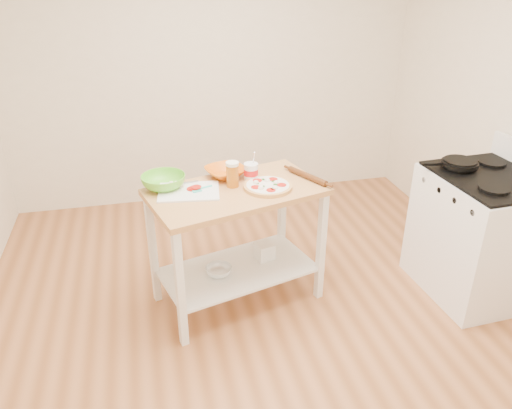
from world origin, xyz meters
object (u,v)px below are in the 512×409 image
at_px(prep_island, 237,222).
at_px(green_bowl, 164,182).
at_px(yogurt_tub, 251,172).
at_px(orange_bowl, 226,172).
at_px(cutting_board, 188,191).
at_px(shelf_glass_bowl, 219,271).
at_px(pizza, 268,186).
at_px(spatula, 201,189).
at_px(beer_pint, 232,174).
at_px(rolling_pin, 307,176).
at_px(shelf_bin, 264,251).
at_px(gas_stove, 480,234).
at_px(skillet, 459,163).
at_px(knife, 174,184).

distance_m(prep_island, green_bowl, 0.58).
height_order(prep_island, yogurt_tub, yogurt_tub).
bearing_deg(orange_bowl, yogurt_tub, -31.45).
distance_m(cutting_board, shelf_glass_bowl, 0.65).
xyz_separation_m(pizza, cutting_board, (-0.53, 0.06, -0.01)).
bearing_deg(green_bowl, cutting_board, -33.58).
bearing_deg(yogurt_tub, green_bowl, -179.97).
height_order(spatula, orange_bowl, orange_bowl).
relative_size(prep_island, beer_pint, 7.32).
distance_m(rolling_pin, shelf_bin, 0.67).
height_order(gas_stove, skillet, gas_stove).
relative_size(cutting_board, spatula, 3.05).
xyz_separation_m(orange_bowl, beer_pint, (0.02, -0.18, 0.06)).
xyz_separation_m(prep_island, spatula, (-0.23, 0.03, 0.27)).
bearing_deg(pizza, yogurt_tub, 115.70).
bearing_deg(gas_stove, skillet, 125.52).
distance_m(green_bowl, yogurt_tub, 0.61).
bearing_deg(spatula, pizza, -24.36).
bearing_deg(spatula, shelf_glass_bowl, -56.58).
height_order(yogurt_tub, shelf_glass_bowl, yogurt_tub).
xyz_separation_m(cutting_board, rolling_pin, (0.84, 0.02, 0.01)).
xyz_separation_m(skillet, shelf_glass_bowl, (-1.76, 0.05, -0.69)).
distance_m(gas_stove, orange_bowl, 1.93).
distance_m(pizza, orange_bowl, 0.36).
relative_size(pizza, shelf_bin, 2.66).
height_order(knife, shelf_bin, knife).
distance_m(pizza, green_bowl, 0.71).
bearing_deg(yogurt_tub, shelf_glass_bowl, -147.60).
height_order(cutting_board, shelf_bin, cutting_board).
bearing_deg(beer_pint, rolling_pin, 0.00).
relative_size(skillet, spatula, 2.84).
bearing_deg(pizza, orange_bowl, 132.54).
relative_size(orange_bowl, shelf_glass_bowl, 1.44).
bearing_deg(shelf_glass_bowl, spatula, 140.56).
distance_m(pizza, shelf_glass_bowl, 0.72).
bearing_deg(gas_stove, shelf_bin, 163.32).
bearing_deg(orange_bowl, shelf_glass_bowl, -112.90).
relative_size(green_bowl, shelf_glass_bowl, 1.56).
bearing_deg(gas_stove, cutting_board, 168.46).
xyz_separation_m(orange_bowl, yogurt_tub, (0.16, -0.10, 0.03)).
bearing_deg(shelf_glass_bowl, gas_stove, -7.10).
xyz_separation_m(prep_island, shelf_glass_bowl, (-0.15, -0.04, -0.36)).
xyz_separation_m(gas_stove, rolling_pin, (-1.24, 0.34, 0.45)).
xyz_separation_m(knife, shelf_bin, (0.63, -0.05, -0.59)).
relative_size(cutting_board, orange_bowl, 1.59).
bearing_deg(shelf_glass_bowl, knife, 144.75).
bearing_deg(cutting_board, skillet, 4.00).
relative_size(spatula, orange_bowl, 0.52).
bearing_deg(spatula, yogurt_tub, -0.73).
relative_size(gas_stove, cutting_board, 2.54).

